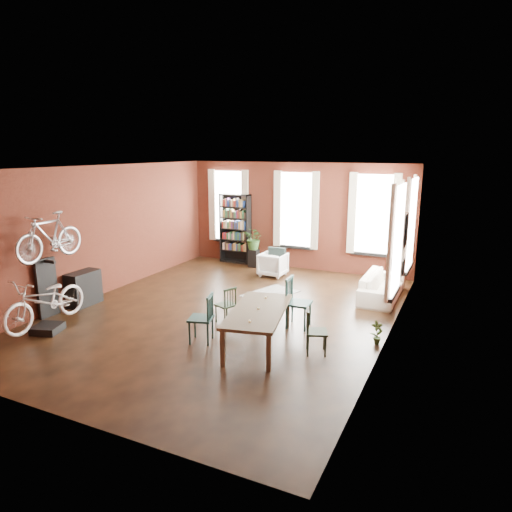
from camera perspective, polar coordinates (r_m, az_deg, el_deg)
The scene contains 19 objects.
room at distance 10.17m, azimuth -1.12°, elevation 5.09°, with size 9.00×9.04×3.22m.
dining_table at distance 8.55m, azimuth 0.29°, elevation -8.91°, with size 0.94×2.06×0.70m, color #4D402E.
dining_chair_a at distance 8.72m, azimuth -6.91°, elevation -7.73°, with size 0.43×0.43×0.94m, color #1B3C3A.
dining_chair_b at distance 9.64m, azimuth -3.81°, elevation -6.09°, with size 0.36×0.36×0.78m, color black.
dining_chair_c at distance 8.28m, azimuth 7.57°, elevation -9.36°, with size 0.38×0.38×0.82m, color black.
dining_chair_d at distance 9.37m, azimuth 5.34°, elevation -5.86°, with size 0.48×0.48×1.03m, color #1B3B3A.
bookshelf at distance 14.58m, azimuth -2.60°, elevation 3.43°, with size 1.00×0.32×2.20m, color black.
white_armchair at distance 13.15m, azimuth 2.14°, elevation -0.91°, with size 0.71×0.67×0.73m, color silver.
cream_sofa at distance 11.59m, azimuth 15.50°, elevation -3.14°, with size 2.08×0.61×0.81m, color beige.
striped_rug at distance 11.60m, azimuth 1.80°, elevation -4.70°, with size 0.86×1.38×0.01m, color black.
bike_trainer at distance 10.13m, azimuth -24.60°, elevation -8.24°, with size 0.50×0.50×0.15m, color black.
bike_wall_rack at distance 10.87m, azimuth -24.68°, elevation -3.63°, with size 0.16×0.60×1.30m, color black.
console_table at distance 11.42m, azimuth -20.75°, elevation -3.80°, with size 0.40×0.80×0.80m, color black.
plant_stand at distance 14.15m, azimuth -0.26°, elevation -0.27°, with size 0.28×0.28×0.55m, color black.
plant_by_sofa at distance 12.62m, azimuth 17.41°, elevation -3.25°, with size 0.32×0.58×0.26m, color #356026.
plant_small at distance 8.98m, azimuth 14.83°, elevation -10.11°, with size 0.24×0.45×0.16m, color #396227.
bicycle_floor at distance 9.84m, azimuth -25.03°, elevation -2.55°, with size 0.67×1.01×1.92m, color silver.
bicycle_hung at distance 10.37m, azimuth -24.57°, elevation 4.04°, with size 0.47×1.00×1.66m, color #A5A8AD.
plant_on_stand at distance 14.04m, azimuth -0.22°, elevation 1.90°, with size 0.62×0.69×0.54m, color #2C5221.
Camera 1 is at (4.72, -8.40, 3.57)m, focal length 32.00 mm.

